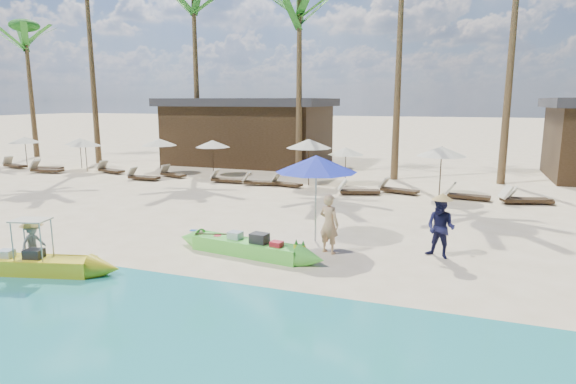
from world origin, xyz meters
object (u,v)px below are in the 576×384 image
(yellow_canoe, at_px, (27,265))
(tourist, at_px, (329,224))
(green_canoe, at_px, (247,247))
(blue_umbrella, at_px, (316,164))

(yellow_canoe, bearing_deg, tourist, 17.98)
(green_canoe, distance_m, blue_umbrella, 3.16)
(green_canoe, xyz_separation_m, yellow_canoe, (-4.43, -3.16, 0.00))
(green_canoe, bearing_deg, tourist, 32.22)
(green_canoe, bearing_deg, blue_umbrella, 61.29)
(tourist, bearing_deg, yellow_canoe, 52.00)
(green_canoe, height_order, yellow_canoe, yellow_canoe)
(green_canoe, xyz_separation_m, tourist, (2.06, 0.93, 0.61))
(green_canoe, height_order, blue_umbrella, blue_umbrella)
(green_canoe, relative_size, blue_umbrella, 1.99)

